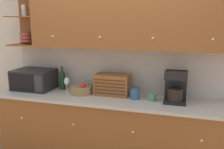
# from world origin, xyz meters

# --- Properties ---
(wall_back) EXTENTS (5.40, 0.06, 2.60)m
(wall_back) POSITION_xyz_m (0.00, 0.03, 1.30)
(wall_back) COLOR beige
(wall_back) RESTS_ON ground_plane
(counter_unit) EXTENTS (3.02, 0.66, 0.94)m
(counter_unit) POSITION_xyz_m (0.00, -0.31, 0.47)
(counter_unit) COLOR brown
(counter_unit) RESTS_ON ground_plane
(backsplash_panel) EXTENTS (3.00, 0.01, 0.62)m
(backsplash_panel) POSITION_xyz_m (0.00, -0.01, 1.25)
(backsplash_panel) COLOR #B7B2A8
(backsplash_panel) RESTS_ON counter_unit
(upper_cabinets) EXTENTS (3.00, 0.38, 0.83)m
(upper_cabinets) POSITION_xyz_m (0.17, -0.18, 1.97)
(upper_cabinets) COLOR brown
(upper_cabinets) RESTS_ON backsplash_panel
(microwave) EXTENTS (0.55, 0.42, 0.28)m
(microwave) POSITION_xyz_m (-1.16, -0.25, 1.08)
(microwave) COLOR black
(microwave) RESTS_ON counter_unit
(wine_bottle) EXTENTS (0.07, 0.07, 0.34)m
(wine_bottle) POSITION_xyz_m (-0.76, -0.15, 1.09)
(wine_bottle) COLOR #19381E
(wine_bottle) RESTS_ON counter_unit
(wine_glass) EXTENTS (0.08, 0.08, 0.20)m
(wine_glass) POSITION_xyz_m (-0.65, -0.24, 1.08)
(wine_glass) COLOR silver
(wine_glass) RESTS_ON counter_unit
(fruit_basket) EXTENTS (0.30, 0.30, 0.16)m
(fruit_basket) POSITION_xyz_m (-0.42, -0.27, 0.99)
(fruit_basket) COLOR #937047
(fruit_basket) RESTS_ON counter_unit
(bread_box) EXTENTS (0.45, 0.25, 0.28)m
(bread_box) POSITION_xyz_m (0.00, -0.20, 1.08)
(bread_box) COLOR brown
(bread_box) RESTS_ON counter_unit
(storage_canister) EXTENTS (0.13, 0.13, 0.15)m
(storage_canister) POSITION_xyz_m (0.32, -0.30, 1.02)
(storage_canister) COLOR #33567A
(storage_canister) RESTS_ON counter_unit
(mug) EXTENTS (0.10, 0.09, 0.09)m
(mug) POSITION_xyz_m (0.54, -0.31, 0.99)
(mug) COLOR #4C845B
(mug) RESTS_ON counter_unit
(coffee_maker) EXTENTS (0.26, 0.23, 0.38)m
(coffee_maker) POSITION_xyz_m (0.81, -0.28, 1.13)
(coffee_maker) COLOR black
(coffee_maker) RESTS_ON counter_unit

